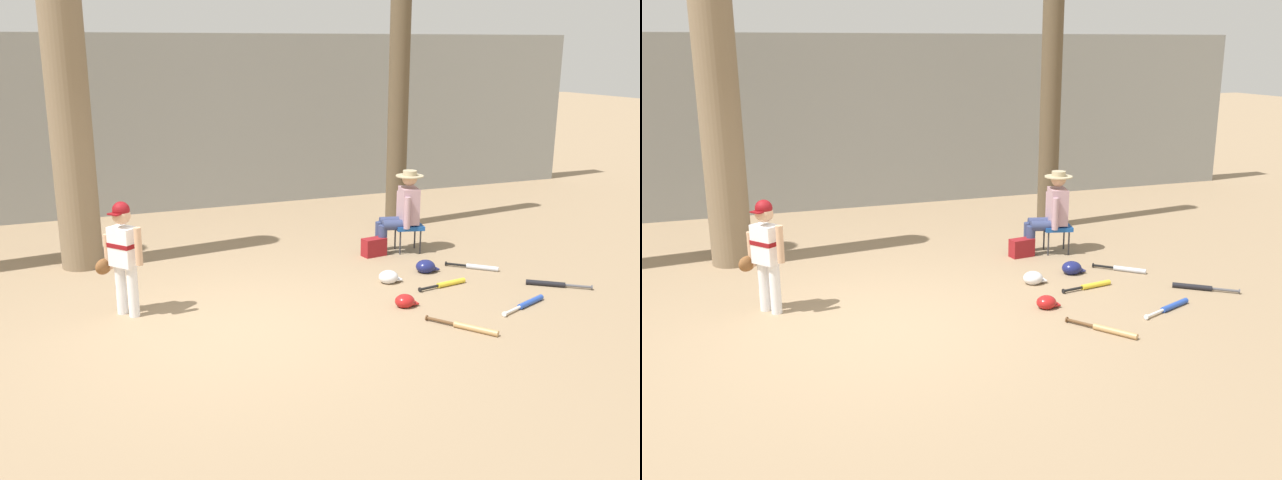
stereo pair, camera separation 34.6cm
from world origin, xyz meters
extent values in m
plane|color=#937A5B|center=(0.00, 0.00, 0.00)|extent=(60.00, 60.00, 0.00)
cube|color=gray|center=(0.00, 6.02, 1.57)|extent=(18.00, 0.36, 3.13)
cylinder|color=#7F6B51|center=(-1.35, 2.97, 2.36)|extent=(0.55, 0.55, 4.71)
cone|color=#7F6B51|center=(-1.35, 2.97, 0.00)|extent=(0.92, 0.92, 0.33)
cylinder|color=brown|center=(3.69, 3.37, 2.77)|extent=(0.33, 0.33, 5.55)
cone|color=brown|center=(3.69, 3.37, 0.00)|extent=(0.53, 0.53, 0.20)
cylinder|color=white|center=(-0.96, 0.80, 0.29)|extent=(0.12, 0.12, 0.58)
cylinder|color=white|center=(-1.07, 0.94, 0.29)|extent=(0.12, 0.12, 0.58)
cube|color=white|center=(-1.02, 0.87, 0.80)|extent=(0.34, 0.36, 0.44)
cube|color=maroon|center=(-1.02, 0.87, 0.82)|extent=(0.35, 0.37, 0.05)
sphere|color=tan|center=(-1.02, 0.87, 1.15)|extent=(0.20, 0.20, 0.20)
sphere|color=maroon|center=(-1.02, 0.87, 1.21)|extent=(0.19, 0.19, 0.19)
cube|color=maroon|center=(-1.09, 0.82, 1.19)|extent=(0.16, 0.17, 0.02)
cylinder|color=tan|center=(-0.89, 0.67, 0.84)|extent=(0.11, 0.11, 0.42)
cylinder|color=tan|center=(-1.18, 1.01, 0.72)|extent=(0.11, 0.11, 0.40)
ellipsoid|color=brown|center=(-1.24, 0.99, 0.56)|extent=(0.25, 0.23, 0.18)
cube|color=#194C9E|center=(3.13, 1.93, 0.38)|extent=(0.48, 0.48, 0.06)
cylinder|color=#333338|center=(2.95, 1.82, 0.19)|extent=(0.02, 0.02, 0.38)
cylinder|color=#333338|center=(3.02, 2.12, 0.19)|extent=(0.02, 0.02, 0.38)
cylinder|color=#333338|center=(3.24, 1.75, 0.19)|extent=(0.02, 0.02, 0.38)
cylinder|color=#333338|center=(3.31, 2.04, 0.19)|extent=(0.02, 0.02, 0.38)
cylinder|color=navy|center=(2.72, 1.93, 0.21)|extent=(0.13, 0.13, 0.43)
cylinder|color=navy|center=(2.77, 2.13, 0.21)|extent=(0.13, 0.13, 0.43)
cylinder|color=navy|center=(2.91, 1.89, 0.43)|extent=(0.42, 0.24, 0.15)
cylinder|color=navy|center=(2.96, 2.08, 0.43)|extent=(0.42, 0.24, 0.15)
cube|color=#B28C99|center=(3.13, 1.93, 0.69)|extent=(0.32, 0.41, 0.52)
cylinder|color=#B28C99|center=(3.00, 1.74, 0.63)|extent=(0.11, 0.11, 0.46)
cylinder|color=#B28C99|center=(3.11, 2.17, 0.63)|extent=(0.11, 0.11, 0.46)
sphere|color=tan|center=(3.13, 1.93, 1.09)|extent=(0.22, 0.22, 0.22)
cylinder|color=tan|center=(3.13, 1.93, 1.12)|extent=(0.40, 0.40, 0.02)
cylinder|color=tan|center=(3.13, 1.93, 1.16)|extent=(0.20, 0.20, 0.09)
cube|color=maroon|center=(2.57, 1.91, 0.13)|extent=(0.36, 0.23, 0.26)
cylinder|color=yellow|center=(2.90, 0.37, 0.03)|extent=(0.43, 0.13, 0.07)
cylinder|color=black|center=(2.54, 0.31, 0.03)|extent=(0.29, 0.08, 0.03)
cylinder|color=black|center=(2.40, 0.29, 0.03)|extent=(0.02, 0.06, 0.06)
cylinder|color=#2347AD|center=(3.39, -0.57, 0.03)|extent=(0.47, 0.24, 0.07)
cylinder|color=silver|center=(3.02, -0.72, 0.03)|extent=(0.31, 0.15, 0.03)
cylinder|color=silver|center=(2.87, -0.78, 0.03)|extent=(0.04, 0.06, 0.06)
cylinder|color=#B7BCC6|center=(3.63, 0.76, 0.03)|extent=(0.35, 0.34, 0.07)
cylinder|color=black|center=(3.38, 1.00, 0.03)|extent=(0.23, 0.22, 0.03)
cylinder|color=black|center=(3.27, 1.10, 0.03)|extent=(0.05, 0.05, 0.06)
cylinder|color=tan|center=(2.33, -1.02, 0.03)|extent=(0.33, 0.44, 0.07)
cylinder|color=brown|center=(2.10, -0.69, 0.03)|extent=(0.21, 0.29, 0.03)
cylinder|color=brown|center=(2.01, -0.55, 0.03)|extent=(0.06, 0.04, 0.06)
cylinder|color=black|center=(3.99, -0.10, 0.03)|extent=(0.41, 0.34, 0.07)
cylinder|color=#4C4C51|center=(4.30, -0.34, 0.03)|extent=(0.27, 0.22, 0.03)
cylinder|color=#4C4C51|center=(4.42, -0.44, 0.03)|extent=(0.05, 0.05, 0.06)
ellipsoid|color=silver|center=(2.21, 0.76, 0.08)|extent=(0.25, 0.23, 0.17)
cube|color=silver|center=(2.33, 0.76, 0.03)|extent=(0.10, 0.13, 0.02)
ellipsoid|color=#A81919|center=(1.99, -0.08, 0.07)|extent=(0.23, 0.21, 0.16)
cube|color=#A81919|center=(2.10, -0.08, 0.03)|extent=(0.10, 0.12, 0.02)
ellipsoid|color=navy|center=(2.87, 0.96, 0.08)|extent=(0.27, 0.24, 0.18)
cube|color=navy|center=(3.00, 0.96, 0.04)|extent=(0.11, 0.13, 0.02)
camera|label=1|loc=(-1.83, -6.88, 2.95)|focal=39.84mm
camera|label=2|loc=(-1.51, -7.00, 2.95)|focal=39.84mm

